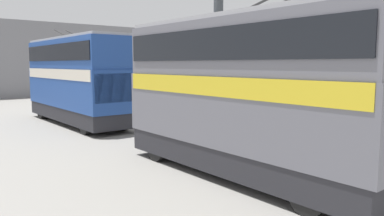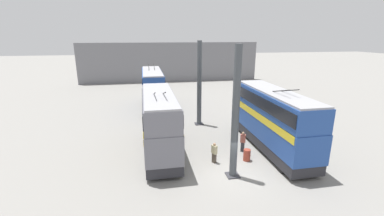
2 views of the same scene
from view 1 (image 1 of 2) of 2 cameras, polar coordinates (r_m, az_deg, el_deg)
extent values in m
cube|color=slate|center=(42.54, -21.29, 6.90)|extent=(0.50, 36.00, 7.83)
cylinder|color=#42474C|center=(18.89, 4.01, 9.42)|extent=(0.47, 0.47, 8.68)
cube|color=#333338|center=(19.17, 3.90, -3.51)|extent=(0.85, 0.85, 0.08)
cylinder|color=black|center=(21.23, 21.89, -1.67)|extent=(1.05, 0.30, 1.05)
cylinder|color=black|center=(19.44, 18.82, -2.27)|extent=(1.05, 0.30, 1.05)
cube|color=black|center=(20.86, 17.47, 3.36)|extent=(0.12, 2.30, 1.34)
cylinder|color=black|center=(14.68, 1.57, -4.93)|extent=(0.95, 0.30, 0.95)
cylinder|color=black|center=(13.45, -5.32, -6.04)|extent=(0.95, 0.30, 0.95)
cylinder|color=black|center=(10.83, 23.69, -9.73)|extent=(0.95, 0.30, 0.95)
cylinder|color=black|center=(9.10, 17.35, -12.59)|extent=(0.95, 0.30, 0.95)
cube|color=#28282D|center=(11.65, 7.89, -7.22)|extent=(9.05, 2.45, 0.76)
cube|color=slate|center=(11.40, 8.01, -0.31)|extent=(9.24, 2.50, 2.06)
cube|color=yellow|center=(11.33, 8.07, 3.50)|extent=(8.96, 2.54, 0.55)
cube|color=slate|center=(11.32, 8.16, 9.03)|extent=(9.15, 2.43, 1.64)
cube|color=black|center=(11.33, 8.17, 9.44)|extent=(8.87, 2.51, 0.90)
cube|color=#9E9EA3|center=(11.40, 8.24, 13.49)|extent=(9.05, 2.25, 0.14)
cube|color=black|center=(14.87, -4.85, 2.16)|extent=(0.12, 2.30, 1.32)
cylinder|color=#282828|center=(10.97, 14.14, 15.54)|extent=(2.35, 0.07, 0.65)
cylinder|color=black|center=(19.90, -10.34, -1.92)|extent=(0.98, 0.30, 0.98)
cylinder|color=black|center=(19.01, -15.92, -2.47)|extent=(0.98, 0.30, 0.98)
cylinder|color=black|center=(26.13, -17.52, -0.08)|extent=(0.98, 0.30, 0.98)
cylinder|color=black|center=(25.46, -21.93, -0.42)|extent=(0.98, 0.30, 0.98)
cube|color=#28282D|center=(22.63, -16.96, -0.64)|extent=(9.70, 2.45, 0.77)
cube|color=#234793|center=(22.50, -17.08, 3.03)|extent=(9.90, 2.50, 2.13)
cube|color=silver|center=(22.47, -17.15, 5.04)|extent=(9.60, 2.54, 0.55)
cube|color=#234793|center=(22.47, -17.25, 7.80)|extent=(9.80, 2.43, 1.61)
cube|color=black|center=(22.47, -17.26, 8.00)|extent=(9.50, 2.51, 0.89)
cube|color=#9E9EA3|center=(22.51, -17.33, 10.03)|extent=(9.70, 2.25, 0.14)
cube|color=black|center=(18.04, -11.38, 3.03)|extent=(0.12, 2.30, 1.36)
cylinder|color=#282828|center=(23.81, -17.66, 10.69)|extent=(2.35, 0.07, 0.65)
cylinder|color=#282828|center=(23.56, -19.28, 10.68)|extent=(2.35, 0.07, 0.65)
cube|color=#2D2D33|center=(16.54, 26.72, -4.63)|extent=(0.30, 0.35, 0.78)
cube|color=#934C42|center=(16.42, 26.85, -2.12)|extent=(0.39, 0.48, 0.68)
sphere|color=#A37A5B|center=(16.37, 26.94, -0.55)|extent=(0.22, 0.22, 0.22)
camera|label=2|loc=(14.67, 111.83, 20.46)|focal=24.00mm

